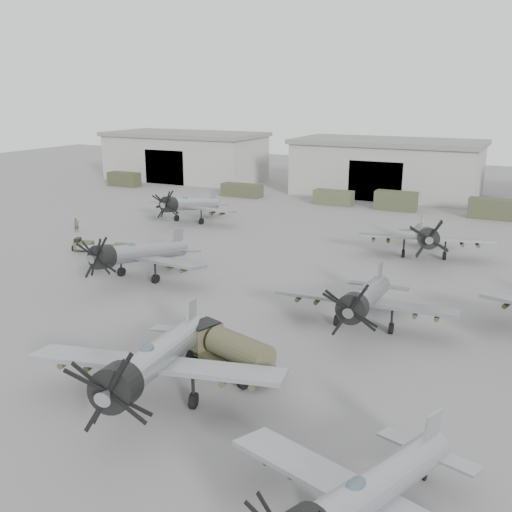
{
  "coord_description": "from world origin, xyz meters",
  "views": [
    {
      "loc": [
        21.85,
        -28.52,
        15.81
      ],
      "look_at": [
        1.23,
        12.87,
        2.5
      ],
      "focal_mm": 40.0,
      "sensor_mm": 36.0,
      "label": 1
    }
  ],
  "objects": [
    {
      "name": "ground",
      "position": [
        0.0,
        0.0,
        0.0
      ],
      "size": [
        220.0,
        220.0,
        0.0
      ],
      "primitive_type": "plane",
      "color": "#60605E",
      "rests_on": "ground"
    },
    {
      "name": "hangar_left",
      "position": [
        -38.0,
        61.96,
        4.37
      ],
      "size": [
        29.0,
        14.8,
        8.7
      ],
      "color": "gray",
      "rests_on": "ground"
    },
    {
      "name": "hangar_center",
      "position": [
        0.0,
        61.96,
        4.37
      ],
      "size": [
        29.0,
        14.8,
        8.7
      ],
      "color": "gray",
      "rests_on": "ground"
    },
    {
      "name": "support_truck_0",
      "position": [
        -43.0,
        50.0,
        1.21
      ],
      "size": [
        5.79,
        2.2,
        2.42
      ],
      "primitive_type": "cube",
      "color": "#373825",
      "rests_on": "ground"
    },
    {
      "name": "support_truck_2",
      "position": [
        -19.74,
        50.0,
        1.0
      ],
      "size": [
        6.53,
        2.2,
        2.0
      ],
      "primitive_type": "cube",
      "color": "#3B3E28",
      "rests_on": "ground"
    },
    {
      "name": "support_truck_3",
      "position": [
        -4.63,
        50.0,
        1.05
      ],
      "size": [
        5.68,
        2.2,
        2.11
      ],
      "primitive_type": "cube",
      "color": "#454A30",
      "rests_on": "ground"
    },
    {
      "name": "support_truck_4",
      "position": [
        4.43,
        50.0,
        1.31
      ],
      "size": [
        5.71,
        2.2,
        2.63
      ],
      "primitive_type": "cube",
      "color": "#3C412A",
      "rests_on": "ground"
    },
    {
      "name": "support_truck_5",
      "position": [
        17.23,
        50.0,
        1.3
      ],
      "size": [
        6.51,
        2.2,
        2.6
      ],
      "primitive_type": "cube",
      "color": "#3A3E28",
      "rests_on": "ground"
    },
    {
      "name": "aircraft_near_1",
      "position": [
        5.2,
        -7.01,
        2.51
      ],
      "size": [
        13.87,
        12.49,
        5.52
      ],
      "rotation": [
        0.0,
        0.0,
        0.24
      ],
      "color": "#94979C",
      "rests_on": "ground"
    },
    {
      "name": "aircraft_near_2",
      "position": [
        17.71,
        -11.72,
        2.14
      ],
      "size": [
        11.79,
        10.61,
        4.7
      ],
      "rotation": [
        0.0,
        0.0,
        -0.28
      ],
      "color": "#96989F",
      "rests_on": "ground"
    },
    {
      "name": "aircraft_mid_1",
      "position": [
        -8.6,
        9.27,
        2.38
      ],
      "size": [
        13.09,
        11.78,
        5.22
      ],
      "rotation": [
        0.0,
        0.0,
        -0.07
      ],
      "color": "gray",
      "rests_on": "ground"
    },
    {
      "name": "aircraft_mid_2",
      "position": [
        12.21,
        7.43,
        2.28
      ],
      "size": [
        12.58,
        11.32,
        5.02
      ],
      "rotation": [
        0.0,
        0.0,
        0.07
      ],
      "color": "gray",
      "rests_on": "ground"
    },
    {
      "name": "aircraft_far_0",
      "position": [
        -17.08,
        30.48,
        2.3
      ],
      "size": [
        12.64,
        11.37,
        5.05
      ],
      "rotation": [
        0.0,
        0.0,
        -0.05
      ],
      "color": "#92959A",
      "rests_on": "ground"
    },
    {
      "name": "aircraft_far_1",
      "position": [
        12.6,
        27.17,
        2.36
      ],
      "size": [
        13.07,
        11.76,
        5.2
      ],
      "rotation": [
        0.0,
        0.0,
        0.24
      ],
      "color": "gray",
      "rests_on": "ground"
    },
    {
      "name": "fuel_tanker",
      "position": [
        6.79,
        -1.81,
        1.39
      ],
      "size": [
        6.63,
        3.9,
        2.43
      ],
      "rotation": [
        0.0,
        0.0,
        -0.31
      ],
      "color": "#45452D",
      "rests_on": "ground"
    },
    {
      "name": "tug_trailer",
      "position": [
        -18.09,
        15.05,
        0.52
      ],
      "size": [
        6.8,
        3.81,
        1.38
      ],
      "rotation": [
        0.0,
        0.0,
        0.39
      ],
      "color": "#393D28",
      "rests_on": "ground"
    },
    {
      "name": "ground_crew",
      "position": [
        -26.06,
        20.41,
        0.84
      ],
      "size": [
        0.58,
        0.71,
        1.67
      ],
      "primitive_type": "imported",
      "rotation": [
        0.0,
        0.0,
        1.22
      ],
      "color": "#3A3D28",
      "rests_on": "ground"
    }
  ]
}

